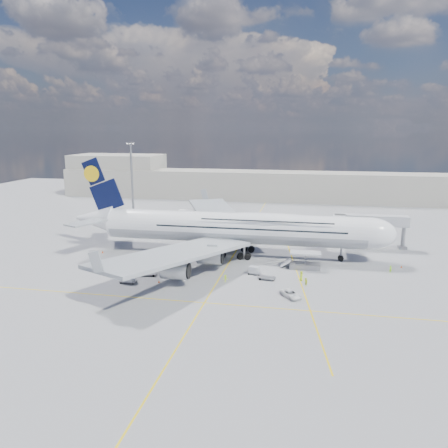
% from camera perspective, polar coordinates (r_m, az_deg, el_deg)
% --- Properties ---
extents(ground, '(300.00, 300.00, 0.00)m').
position_cam_1_polar(ground, '(95.95, 0.24, -5.73)').
color(ground, gray).
rests_on(ground, ground).
extents(taxi_line_main, '(0.25, 220.00, 0.01)m').
position_cam_1_polar(taxi_line_main, '(95.94, 0.24, -5.73)').
color(taxi_line_main, yellow).
rests_on(taxi_line_main, ground).
extents(taxi_line_cross, '(120.00, 0.25, 0.01)m').
position_cam_1_polar(taxi_line_cross, '(77.60, -2.57, -10.24)').
color(taxi_line_cross, yellow).
rests_on(taxi_line_cross, ground).
extents(taxi_line_diag, '(14.16, 99.06, 0.01)m').
position_cam_1_polar(taxi_line_diag, '(104.00, 8.91, -4.44)').
color(taxi_line_diag, yellow).
rests_on(taxi_line_diag, ground).
extents(airliner, '(77.26, 79.15, 23.71)m').
position_cam_1_polar(airliner, '(103.56, 1.42, -0.43)').
color(airliner, white).
rests_on(airliner, ground).
extents(jet_bridge, '(18.80, 12.10, 8.50)m').
position_cam_1_polar(jet_bridge, '(113.60, 17.24, 0.15)').
color(jet_bridge, '#B7B7BC').
rests_on(jet_bridge, ground).
extents(cargo_loader, '(8.53, 3.20, 3.67)m').
position_cam_1_polar(cargo_loader, '(96.79, 10.43, -5.00)').
color(cargo_loader, silver).
rests_on(cargo_loader, ground).
extents(light_mast, '(3.00, 0.70, 25.50)m').
position_cam_1_polar(light_mast, '(147.11, -11.93, 5.63)').
color(light_mast, gray).
rests_on(light_mast, ground).
extents(terminal, '(180.00, 16.00, 12.00)m').
position_cam_1_polar(terminal, '(186.89, 5.72, 5.00)').
color(terminal, '#B2AD9E').
rests_on(terminal, ground).
extents(hangar, '(40.00, 22.00, 18.00)m').
position_cam_1_polar(hangar, '(209.65, -13.65, 6.34)').
color(hangar, '#B2AD9E').
rests_on(hangar, ground).
extents(tree_line, '(160.00, 6.00, 8.00)m').
position_cam_1_polar(tree_line, '(232.17, 16.71, 5.48)').
color(tree_line, '#193814').
rests_on(tree_line, ground).
extents(dolly_row_a, '(3.55, 2.22, 0.49)m').
position_cam_1_polar(dolly_row_a, '(92.31, -9.84, -6.41)').
color(dolly_row_a, gray).
rests_on(dolly_row_a, ground).
extents(dolly_row_b, '(3.50, 2.63, 0.46)m').
position_cam_1_polar(dolly_row_b, '(89.34, -12.39, -7.19)').
color(dolly_row_b, gray).
rests_on(dolly_row_b, ground).
extents(dolly_row_c, '(3.17, 1.71, 2.00)m').
position_cam_1_polar(dolly_row_c, '(88.63, -12.45, -6.85)').
color(dolly_row_c, gray).
rests_on(dolly_row_c, ground).
extents(dolly_back, '(3.13, 1.81, 1.92)m').
position_cam_1_polar(dolly_back, '(96.62, -8.83, -5.11)').
color(dolly_back, gray).
rests_on(dolly_back, ground).
extents(dolly_nose_far, '(3.65, 2.49, 0.49)m').
position_cam_1_polar(dolly_nose_far, '(88.98, 5.62, -7.01)').
color(dolly_nose_far, gray).
rests_on(dolly_nose_far, ground).
extents(dolly_nose_near, '(2.94, 1.94, 1.72)m').
position_cam_1_polar(dolly_nose_near, '(91.65, 3.96, -6.03)').
color(dolly_nose_near, gray).
rests_on(dolly_nose_near, ground).
extents(baggage_tug, '(3.48, 2.51, 1.98)m').
position_cam_1_polar(baggage_tug, '(96.19, -5.34, -5.19)').
color(baggage_tug, silver).
rests_on(baggage_tug, ground).
extents(catering_truck_inner, '(7.91, 4.59, 4.42)m').
position_cam_1_polar(catering_truck_inner, '(127.92, 0.32, -0.14)').
color(catering_truck_inner, gray).
rests_on(catering_truck_inner, ground).
extents(catering_truck_outer, '(7.00, 3.05, 4.09)m').
position_cam_1_polar(catering_truck_outer, '(141.21, -4.68, 0.93)').
color(catering_truck_outer, gray).
rests_on(catering_truck_outer, ground).
extents(service_van, '(4.52, 5.04, 1.30)m').
position_cam_1_polar(service_van, '(80.45, 8.73, -9.04)').
color(service_van, white).
rests_on(service_van, ground).
extents(crew_nose, '(0.68, 0.63, 1.57)m').
position_cam_1_polar(crew_nose, '(98.97, 20.92, -5.53)').
color(crew_nose, '#A4FF1A').
rests_on(crew_nose, ground).
extents(crew_loader, '(0.97, 1.01, 1.64)m').
position_cam_1_polar(crew_loader, '(86.51, 10.64, -7.44)').
color(crew_loader, '#CCE317').
rests_on(crew_loader, ground).
extents(crew_wing, '(0.52, 1.00, 1.64)m').
position_cam_1_polar(crew_wing, '(92.57, -12.31, -6.18)').
color(crew_wing, '#98E217').
rests_on(crew_wing, ground).
extents(crew_van, '(0.78, 1.07, 2.01)m').
position_cam_1_polar(crew_van, '(89.10, 10.06, -6.69)').
color(crew_van, '#CFF319').
rests_on(crew_van, ground).
extents(crew_tug, '(1.08, 0.78, 1.50)m').
position_cam_1_polar(crew_tug, '(87.05, 0.18, -7.14)').
color(crew_tug, '#D3FF1A').
rests_on(crew_tug, ground).
extents(cone_nose, '(0.39, 0.39, 0.50)m').
position_cam_1_polar(cone_nose, '(103.49, 22.17, -5.18)').
color(cone_nose, '#FE560D').
rests_on(cone_nose, ground).
extents(cone_wing_left_inner, '(0.38, 0.38, 0.48)m').
position_cam_1_polar(cone_wing_left_inner, '(121.81, -2.21, -1.69)').
color(cone_wing_left_inner, '#FE560D').
rests_on(cone_wing_left_inner, ground).
extents(cone_wing_left_outer, '(0.46, 0.46, 0.59)m').
position_cam_1_polar(cone_wing_left_outer, '(125.52, -4.04, -1.26)').
color(cone_wing_left_outer, '#FE560D').
rests_on(cone_wing_left_outer, ground).
extents(cone_wing_right_inner, '(0.41, 0.41, 0.52)m').
position_cam_1_polar(cone_wing_right_inner, '(87.92, -8.50, -7.42)').
color(cone_wing_right_inner, '#FE560D').
rests_on(cone_wing_right_inner, ground).
extents(cone_wing_right_outer, '(0.50, 0.50, 0.64)m').
position_cam_1_polar(cone_wing_right_outer, '(93.31, -12.81, -6.38)').
color(cone_wing_right_outer, '#FE560D').
rests_on(cone_wing_right_outer, ground).
extents(cone_tail, '(0.44, 0.44, 0.56)m').
position_cam_1_polar(cone_tail, '(110.96, -15.59, -3.54)').
color(cone_tail, '#FE560D').
rests_on(cone_tail, ground).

